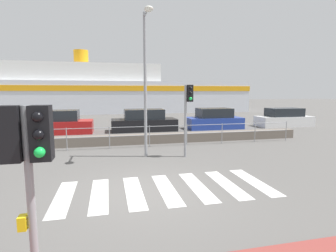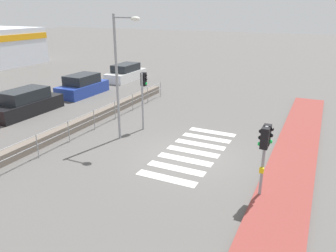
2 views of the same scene
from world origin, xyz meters
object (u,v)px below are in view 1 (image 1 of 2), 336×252
at_px(parked_car_red, 58,124).
at_px(traffic_light_near, 27,151).
at_px(traffic_light_far, 188,104).
at_px(parked_car_white, 284,118).
at_px(streetlamp, 146,68).
at_px(parked_car_black, 144,122).
at_px(ferry_boat, 109,92).
at_px(parked_car_blue, 214,120).

bearing_deg(parked_car_red, traffic_light_near, -81.18).
height_order(traffic_light_far, parked_car_white, traffic_light_far).
distance_m(traffic_light_near, streetlamp, 7.54).
xyz_separation_m(streetlamp, parked_car_black, (0.90, 7.52, -2.98)).
height_order(streetlamp, ferry_boat, ferry_boat).
bearing_deg(parked_car_white, streetlamp, -147.76).
xyz_separation_m(ferry_boat, parked_car_white, (13.29, -18.11, -2.01)).
bearing_deg(traffic_light_far, ferry_boat, 96.74).
bearing_deg(parked_car_white, parked_car_red, 180.00).
bearing_deg(traffic_light_near, parked_car_white, 45.12).
xyz_separation_m(ferry_boat, parked_car_black, (2.26, -18.11, -1.98)).
relative_size(ferry_boat, parked_car_white, 8.08).
height_order(parked_car_black, parked_car_white, parked_car_black).
bearing_deg(parked_car_blue, parked_car_white, 0.00).
height_order(streetlamp, parked_car_white, streetlamp).
height_order(streetlamp, parked_car_blue, streetlamp).
bearing_deg(streetlamp, parked_car_blue, 51.11).
distance_m(traffic_light_far, streetlamp, 2.23).
height_order(traffic_light_far, parked_car_black, traffic_light_far).
bearing_deg(parked_car_white, ferry_boat, 126.26).
bearing_deg(streetlamp, parked_car_red, 122.02).
bearing_deg(traffic_light_near, traffic_light_far, 58.55).
bearing_deg(parked_car_blue, traffic_light_far, -119.75).
relative_size(traffic_light_far, ferry_boat, 0.08).
xyz_separation_m(parked_car_black, parked_car_blue, (5.17, 0.00, -0.00)).
distance_m(traffic_light_near, parked_car_red, 14.68).
distance_m(streetlamp, parked_car_white, 14.42).
xyz_separation_m(parked_car_blue, parked_car_white, (5.86, 0.00, -0.03)).
bearing_deg(traffic_light_near, parked_car_blue, 59.45).
bearing_deg(parked_car_blue, parked_car_red, 180.00).
height_order(traffic_light_near, traffic_light_far, traffic_light_far).
bearing_deg(traffic_light_near, streetlamp, 70.44).
relative_size(traffic_light_near, parked_car_blue, 0.63).
xyz_separation_m(parked_car_black, parked_car_white, (11.03, 0.00, -0.03)).
distance_m(parked_car_red, parked_car_blue, 10.77).
relative_size(traffic_light_near, ferry_boat, 0.07).
bearing_deg(parked_car_white, parked_car_blue, -180.00).
xyz_separation_m(traffic_light_near, parked_car_black, (3.36, 14.45, -1.33)).
relative_size(traffic_light_far, parked_car_white, 0.68).
bearing_deg(traffic_light_far, streetlamp, 175.16).
height_order(parked_car_red, parked_car_black, parked_car_red).
relative_size(traffic_light_near, parked_car_white, 0.58).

